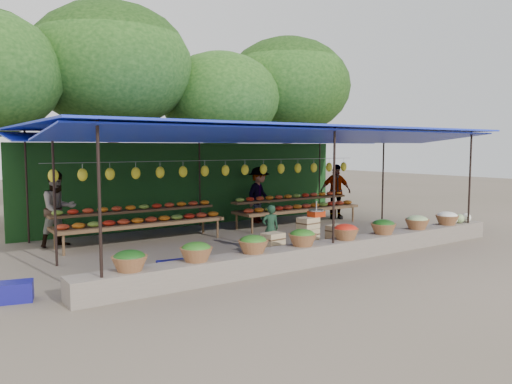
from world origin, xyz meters
TOP-DOWN VIEW (x-y plane):
  - ground at (0.00, 0.00)m, footprint 60.00×60.00m
  - stone_curb at (0.00, -2.75)m, footprint 10.60×0.55m
  - stall_canopy at (0.00, 0.06)m, footprint 10.80×6.60m
  - produce_baskets at (-0.10, -2.75)m, footprint 8.98×0.58m
  - netting_backdrop at (0.00, 3.15)m, footprint 10.60×0.06m
  - tree_row at (0.50, 6.09)m, footprint 16.51×5.50m
  - fruit_table_left at (-2.49, 1.35)m, footprint 4.21×0.95m
  - fruit_table_right at (2.51, 1.35)m, footprint 4.21×0.95m
  - crate_counter at (0.30, -1.71)m, footprint 2.39×0.40m
  - weighing_scale at (0.58, -1.71)m, footprint 0.34×0.34m
  - vendor_seated at (-0.50, -1.39)m, footprint 0.46×0.37m
  - customer_left at (-4.28, 2.04)m, footprint 1.01×0.87m
  - customer_mid at (1.84, 2.41)m, footprint 1.31×1.06m
  - customer_right at (4.43, 1.69)m, footprint 1.15×0.80m
  - blue_crate_front at (-5.88, -2.06)m, footprint 0.59×0.48m
  - blue_crate_back at (-3.28, -2.13)m, footprint 0.56×0.44m

SIDE VIEW (x-z plane):
  - ground at x=0.00m, z-range 0.00..0.00m
  - blue_crate_back at x=-3.28m, z-range 0.00..0.30m
  - blue_crate_front at x=-5.88m, z-range 0.00..0.31m
  - stone_curb at x=0.00m, z-range 0.00..0.40m
  - crate_counter at x=0.30m, z-range -0.07..0.70m
  - vendor_seated at x=-0.50m, z-range 0.00..1.09m
  - produce_baskets at x=-0.10m, z-range 0.40..0.73m
  - fruit_table_left at x=-2.49m, z-range 0.14..1.07m
  - fruit_table_right at x=2.51m, z-range 0.14..1.07m
  - weighing_scale at x=0.58m, z-range 0.67..1.04m
  - customer_mid at x=1.84m, z-range 0.00..1.76m
  - customer_left at x=-4.28m, z-range 0.00..1.81m
  - customer_right at x=4.43m, z-range 0.00..1.81m
  - netting_backdrop at x=0.00m, z-range 0.00..2.50m
  - stall_canopy at x=0.00m, z-range 1.27..4.09m
  - tree_row at x=0.50m, z-range 1.14..8.26m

